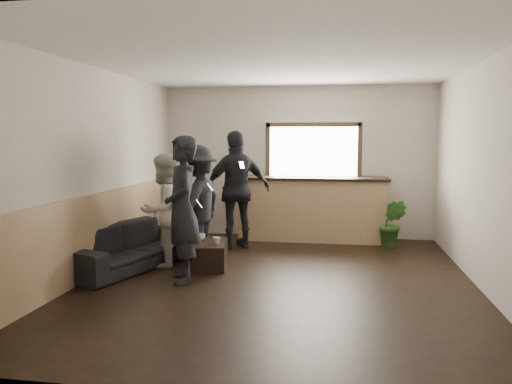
% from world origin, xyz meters
% --- Properties ---
extents(ground, '(5.00, 6.00, 0.01)m').
position_xyz_m(ground, '(0.00, 0.00, 0.00)').
color(ground, black).
extents(room_shell, '(5.01, 6.01, 2.80)m').
position_xyz_m(room_shell, '(-0.74, 0.00, 1.47)').
color(room_shell, silver).
rests_on(room_shell, ground).
extents(bar_counter, '(2.70, 0.68, 2.13)m').
position_xyz_m(bar_counter, '(0.30, 2.70, 0.64)').
color(bar_counter, tan).
rests_on(bar_counter, ground).
extents(sofa, '(1.46, 2.27, 0.62)m').
position_xyz_m(sofa, '(-2.15, 0.29, 0.31)').
color(sofa, black).
rests_on(sofa, ground).
extents(coffee_table, '(0.57, 0.86, 0.36)m').
position_xyz_m(coffee_table, '(-1.03, 0.54, 0.18)').
color(coffee_table, black).
rests_on(coffee_table, ground).
extents(cup_a, '(0.16, 0.16, 0.09)m').
position_xyz_m(cup_a, '(-1.21, 0.68, 0.40)').
color(cup_a, silver).
rests_on(cup_a, coffee_table).
extents(cup_b, '(0.13, 0.13, 0.10)m').
position_xyz_m(cup_b, '(-0.92, 0.45, 0.40)').
color(cup_b, silver).
rests_on(cup_b, coffee_table).
extents(potted_plant, '(0.53, 0.48, 0.82)m').
position_xyz_m(potted_plant, '(1.68, 2.29, 0.41)').
color(potted_plant, '#2D6623').
rests_on(potted_plant, ground).
extents(person_a, '(0.70, 0.81, 1.88)m').
position_xyz_m(person_a, '(-1.20, -0.22, 0.94)').
color(person_a, black).
rests_on(person_a, ground).
extents(person_b, '(0.89, 0.97, 1.62)m').
position_xyz_m(person_b, '(-1.70, 0.46, 0.81)').
color(person_b, beige).
rests_on(person_b, ground).
extents(person_c, '(0.84, 1.23, 1.75)m').
position_xyz_m(person_c, '(-1.32, 0.93, 0.87)').
color(person_c, black).
rests_on(person_c, ground).
extents(person_d, '(1.23, 1.02, 1.97)m').
position_xyz_m(person_d, '(-0.90, 1.82, 0.98)').
color(person_d, black).
rests_on(person_d, ground).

